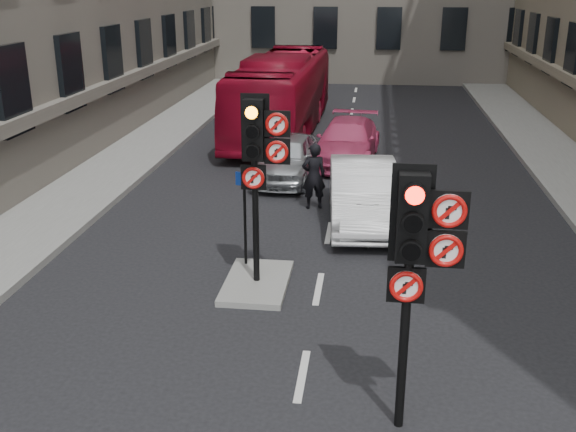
% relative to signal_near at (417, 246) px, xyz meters
% --- Properties ---
extents(pavement_left, '(3.00, 50.00, 0.16)m').
position_rel_signal_near_xyz_m(pavement_left, '(-8.69, 11.01, -2.50)').
color(pavement_left, gray).
rests_on(pavement_left, ground).
extents(centre_island, '(1.20, 2.00, 0.12)m').
position_rel_signal_near_xyz_m(centre_island, '(-2.69, 4.01, -2.52)').
color(centre_island, gray).
rests_on(centre_island, ground).
extents(signal_near, '(0.91, 0.40, 3.58)m').
position_rel_signal_near_xyz_m(signal_near, '(0.00, 0.00, 0.00)').
color(signal_near, black).
rests_on(signal_near, ground).
extents(signal_far, '(0.91, 0.40, 3.58)m').
position_rel_signal_near_xyz_m(signal_far, '(-2.60, 4.00, 0.12)').
color(signal_far, black).
rests_on(signal_far, centre_island).
extents(car_silver, '(1.79, 3.95, 1.32)m').
position_rel_signal_near_xyz_m(car_silver, '(-3.01, 11.27, -1.92)').
color(car_silver, '#9FA3A7').
rests_on(car_silver, ground).
extents(car_white, '(1.89, 4.56, 1.47)m').
position_rel_signal_near_xyz_m(car_white, '(-0.74, 7.88, -1.85)').
color(car_white, silver).
rests_on(car_white, ground).
extents(car_pink, '(2.23, 4.67, 1.31)m').
position_rel_signal_near_xyz_m(car_pink, '(-1.36, 13.51, -1.93)').
color(car_pink, '#BF3864').
rests_on(car_pink, ground).
extents(bus_red, '(2.79, 10.62, 2.94)m').
position_rel_signal_near_xyz_m(bus_red, '(-3.99, 17.41, -1.11)').
color(bus_red, maroon).
rests_on(bus_red, ground).
extents(motorcycle, '(0.63, 1.75, 1.03)m').
position_rel_signal_near_xyz_m(motorcycle, '(-0.65, 6.67, -2.07)').
color(motorcycle, black).
rests_on(motorcycle, ground).
extents(motorcyclist, '(0.71, 0.57, 1.70)m').
position_rel_signal_near_xyz_m(motorcyclist, '(-2.01, 8.76, -1.73)').
color(motorcyclist, black).
rests_on(motorcyclist, ground).
extents(info_sign, '(0.33, 0.14, 1.94)m').
position_rel_signal_near_xyz_m(info_sign, '(-3.04, 4.74, -1.21)').
color(info_sign, black).
rests_on(info_sign, centre_island).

